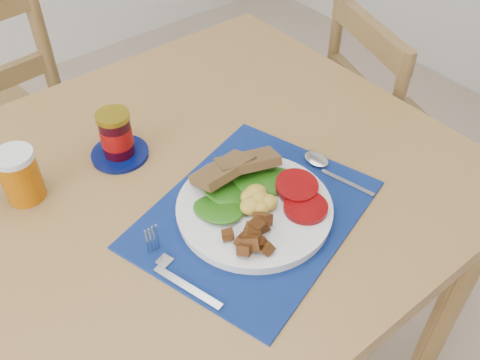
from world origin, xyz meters
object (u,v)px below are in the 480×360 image
at_px(chair_end, 383,114).
at_px(breakfast_plate, 253,208).
at_px(juice_glass, 21,177).
at_px(jam_on_saucer, 117,138).

xyz_separation_m(chair_end, breakfast_plate, (-0.68, -0.23, 0.25)).
relative_size(juice_glass, jam_on_saucer, 0.84).
bearing_deg(breakfast_plate, jam_on_saucer, 114.47).
bearing_deg(jam_on_saucer, juice_glass, 177.90).
height_order(breakfast_plate, juice_glass, juice_glass).
bearing_deg(chair_end, juice_glass, 103.89).
bearing_deg(juice_glass, breakfast_plate, -45.98).
bearing_deg(chair_end, breakfast_plate, 126.56).
distance_m(chair_end, jam_on_saucer, 0.83).
height_order(juice_glass, jam_on_saucer, jam_on_saucer).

